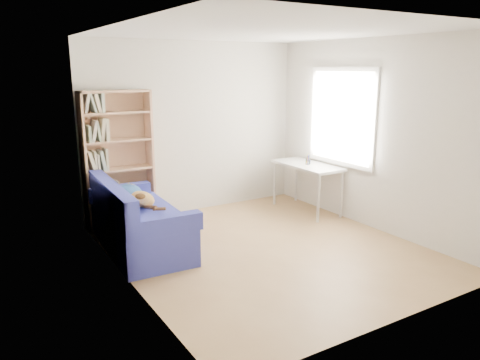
% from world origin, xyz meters
% --- Properties ---
extents(ground, '(4.00, 4.00, 0.00)m').
position_xyz_m(ground, '(0.00, 0.00, 0.00)').
color(ground, '#997145').
rests_on(ground, ground).
extents(room_shell, '(3.54, 4.04, 2.62)m').
position_xyz_m(room_shell, '(0.10, 0.03, 1.64)').
color(room_shell, silver).
rests_on(room_shell, ground).
extents(sofa, '(0.93, 1.81, 0.88)m').
position_xyz_m(sofa, '(-1.35, 0.88, 0.34)').
color(sofa, navy).
rests_on(sofa, ground).
extents(bookshelf, '(0.95, 0.30, 1.91)m').
position_xyz_m(bookshelf, '(-1.25, 1.84, 0.88)').
color(bookshelf, tan).
rests_on(bookshelf, ground).
extents(desk, '(0.55, 1.19, 0.75)m').
position_xyz_m(desk, '(1.46, 1.03, 0.67)').
color(desk, silver).
rests_on(desk, ground).
extents(pen_cup, '(0.08, 0.08, 0.15)m').
position_xyz_m(pen_cup, '(1.46, 1.02, 0.81)').
color(pen_cup, white).
rests_on(pen_cup, desk).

